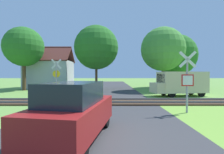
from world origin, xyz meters
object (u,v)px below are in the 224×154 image
at_px(tree_far, 176,55).
at_px(tree_left, 25,47).
at_px(house, 51,73).
at_px(tree_center, 97,48).
at_px(mail_truck, 181,83).
at_px(parked_car, 75,111).
at_px(crossing_sign_far, 57,75).
at_px(tree_right, 164,49).
at_px(stop_sign_near, 188,79).

bearing_deg(tree_far, tree_left, -167.43).
distance_m(house, tree_center, 8.33).
height_order(mail_truck, parked_car, mail_truck).
relative_size(crossing_sign_far, tree_far, 0.42).
height_order(tree_far, parked_car, tree_far).
bearing_deg(mail_truck, tree_left, 62.55).
distance_m(tree_center, mail_truck, 11.53).
distance_m(house, mail_truck, 18.17).
relative_size(house, tree_center, 0.76).
bearing_deg(parked_car, tree_left, 130.62).
height_order(tree_right, tree_left, tree_right).
distance_m(tree_far, parked_car, 23.70).
relative_size(tree_right, parked_car, 1.86).
bearing_deg(parked_car, crossing_sign_far, 120.32).
bearing_deg(tree_far, tree_right, -125.91).
bearing_deg(stop_sign_near, tree_right, -93.68).
distance_m(tree_far, mail_truck, 11.24).
bearing_deg(tree_far, house, -178.42).
bearing_deg(tree_left, crossing_sign_far, -46.91).
height_order(tree_right, parked_car, tree_right).
distance_m(house, parked_car, 21.81).
height_order(stop_sign_near, tree_left, tree_left).
height_order(stop_sign_near, crossing_sign_far, crossing_sign_far).
bearing_deg(tree_far, crossing_sign_far, -142.47).
xyz_separation_m(tree_center, mail_truck, (8.32, -6.76, -4.24)).
relative_size(crossing_sign_far, tree_center, 0.40).
xyz_separation_m(crossing_sign_far, mail_truck, (11.11, 0.90, -0.72)).
bearing_deg(tree_right, parked_car, -114.57).
bearing_deg(tree_center, stop_sign_near, -66.53).
distance_m(crossing_sign_far, parked_car, 10.48).
height_order(stop_sign_near, house, house).
bearing_deg(stop_sign_near, tree_far, -101.09).
distance_m(tree_right, tree_left, 17.22).
relative_size(house, mail_truck, 1.24).
relative_size(crossing_sign_far, parked_car, 0.79).
xyz_separation_m(crossing_sign_far, tree_center, (2.79, 7.66, 3.52)).
distance_m(stop_sign_near, crossing_sign_far, 10.65).
xyz_separation_m(tree_left, parked_car, (9.74, -16.23, -4.49)).
height_order(house, mail_truck, house).
relative_size(crossing_sign_far, tree_right, 0.43).
bearing_deg(tree_center, tree_left, -172.41).
relative_size(tree_center, tree_far, 1.05).
relative_size(crossing_sign_far, house, 0.52).
xyz_separation_m(tree_right, tree_center, (-8.37, 1.05, 0.36)).
height_order(stop_sign_near, tree_right, tree_right).
height_order(crossing_sign_far, tree_right, tree_right).
height_order(stop_sign_near, tree_far, tree_far).
height_order(tree_center, tree_far, tree_center).
height_order(tree_left, mail_truck, tree_left).
bearing_deg(crossing_sign_far, tree_far, 34.32).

